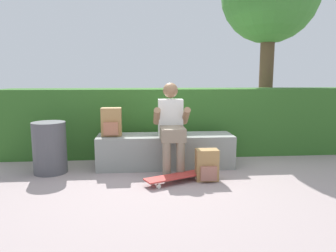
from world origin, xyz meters
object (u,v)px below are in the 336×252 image
bench_main (165,151)px  trash_bin (50,148)px  person_skater (171,124)px  backpack_on_ground (207,165)px  backpack_on_bench (111,122)px  skateboard_near_person (175,177)px

bench_main → trash_bin: bearing=-174.4°
person_skater → trash_bin: person_skater is taller
bench_main → trash_bin: size_ratio=2.78×
backpack_on_ground → trash_bin: size_ratio=0.57×
bench_main → backpack_on_bench: size_ratio=4.89×
skateboard_near_person → backpack_on_ground: size_ratio=2.03×
bench_main → backpack_on_bench: backpack_on_bench is taller
bench_main → person_skater: bearing=-73.7°
backpack_on_bench → person_skater: bearing=-14.5°
person_skater → backpack_on_bench: 0.86m
person_skater → backpack_on_ground: 0.76m
person_skater → backpack_on_bench: person_skater is taller
backpack_on_ground → bench_main: bearing=125.8°
person_skater → skateboard_near_person: (0.00, -0.49, -0.59)m
trash_bin → backpack_on_bench: bearing=10.0°
backpack_on_bench → backpack_on_ground: (1.24, -0.65, -0.47)m
person_skater → trash_bin: size_ratio=1.74×
backpack_on_bench → backpack_on_ground: size_ratio=1.00×
skateboard_near_person → trash_bin: (-1.66, 0.56, 0.28)m
bench_main → backpack_on_bench: bearing=-179.3°
bench_main → skateboard_near_person: size_ratio=2.41×
bench_main → backpack_on_ground: bearing=-54.2°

